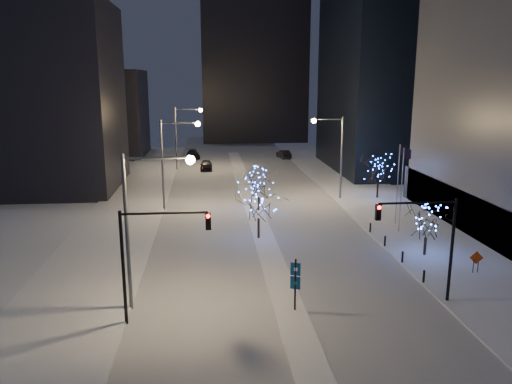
{
  "coord_description": "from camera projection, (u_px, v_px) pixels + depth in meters",
  "views": [
    {
      "loc": [
        -4.9,
        -28.0,
        14.3
      ],
      "look_at": [
        -0.97,
        12.9,
        5.0
      ],
      "focal_mm": 35.0,
      "sensor_mm": 36.0,
      "label": 1
    }
  ],
  "objects": [
    {
      "name": "car_mid",
      "position": [
        284.0,
        154.0,
        92.48
      ],
      "size": [
        2.35,
        4.76,
        1.5
      ],
      "primitive_type": "imported",
      "rotation": [
        0.0,
        0.0,
        3.31
      ],
      "color": "black",
      "rests_on": "ground"
    },
    {
      "name": "wayfinding_sign",
      "position": [
        295.0,
        280.0,
        30.9
      ],
      "size": [
        0.61,
        0.31,
        3.53
      ],
      "rotation": [
        0.0,
        0.0,
        -0.38
      ],
      "color": "black",
      "rests_on": "ground"
    },
    {
      "name": "holiday_tree_plaza_near",
      "position": [
        427.0,
        222.0,
        40.58
      ],
      "size": [
        4.0,
        4.0,
        4.42
      ],
      "color": "black",
      "rests_on": "east_sidewalk"
    },
    {
      "name": "east_sidewalk",
      "position": [
        403.0,
        220.0,
        51.6
      ],
      "size": [
        10.0,
        90.0,
        0.15
      ],
      "primitive_type": "cube",
      "color": "silver",
      "rests_on": "ground"
    },
    {
      "name": "car_near",
      "position": [
        206.0,
        165.0,
        80.27
      ],
      "size": [
        1.94,
        4.66,
        1.58
      ],
      "primitive_type": "imported",
      "rotation": [
        0.0,
        0.0,
        -0.02
      ],
      "color": "black",
      "rests_on": "ground"
    },
    {
      "name": "street_lamp_w_mid",
      "position": [
        172.0,
        152.0,
        54.74
      ],
      "size": [
        4.4,
        0.56,
        10.0
      ],
      "color": "#595E66",
      "rests_on": "ground"
    },
    {
      "name": "street_lamp_w_near",
      "position": [
        143.0,
        210.0,
        30.47
      ],
      "size": [
        4.4,
        0.56,
        10.0
      ],
      "color": "#595E66",
      "rests_on": "ground"
    },
    {
      "name": "street_lamp_w_far",
      "position": [
        182.0,
        130.0,
        79.01
      ],
      "size": [
        4.4,
        0.56,
        10.0
      ],
      "color": "#595E66",
      "rests_on": "ground"
    },
    {
      "name": "holiday_tree_plaza_far",
      "position": [
        379.0,
        170.0,
        60.35
      ],
      "size": [
        5.54,
        5.54,
        5.3
      ],
      "color": "black",
      "rests_on": "east_sidewalk"
    },
    {
      "name": "filler_west_far",
      "position": [
        96.0,
        113.0,
        94.57
      ],
      "size": [
        18.0,
        16.0,
        16.0
      ],
      "primitive_type": "cube",
      "color": "black",
      "rests_on": "ground"
    },
    {
      "name": "bollards",
      "position": [
        393.0,
        249.0,
        41.32
      ],
      "size": [
        0.16,
        12.16,
        0.9
      ],
      "color": "black",
      "rests_on": "east_sidewalk"
    },
    {
      "name": "west_sidewalk",
      "position": [
        117.0,
        228.0,
        48.89
      ],
      "size": [
        8.0,
        90.0,
        0.15
      ],
      "primitive_type": "cube",
      "color": "silver",
      "rests_on": "ground"
    },
    {
      "name": "filler_west_near",
      "position": [
        28.0,
        98.0,
        64.37
      ],
      "size": [
        22.0,
        18.0,
        24.0
      ],
      "primitive_type": "cube",
      "color": "black",
      "rests_on": "ground"
    },
    {
      "name": "car_far",
      "position": [
        193.0,
        154.0,
        92.16
      ],
      "size": [
        2.75,
        5.35,
        1.49
      ],
      "primitive_type": "imported",
      "rotation": [
        0.0,
        0.0,
        0.13
      ],
      "color": "black",
      "rests_on": "ground"
    },
    {
      "name": "flagpoles",
      "position": [
        400.0,
        181.0,
        47.73
      ],
      "size": [
        1.35,
        2.6,
        8.0
      ],
      "color": "silver",
      "rests_on": "east_sidewalk"
    },
    {
      "name": "ground",
      "position": [
        292.0,
        316.0,
        30.8
      ],
      "size": [
        160.0,
        160.0,
        0.0
      ],
      "primitive_type": "plane",
      "color": "white",
      "rests_on": "ground"
    },
    {
      "name": "traffic_signal_west",
      "position": [
        149.0,
        247.0,
        28.95
      ],
      "size": [
        5.26,
        0.43,
        7.0
      ],
      "color": "black",
      "rests_on": "ground"
    },
    {
      "name": "road",
      "position": [
        247.0,
        192.0,
        64.77
      ],
      "size": [
        20.0,
        130.0,
        0.02
      ],
      "primitive_type": "cube",
      "color": "#A6ACB5",
      "rests_on": "ground"
    },
    {
      "name": "holiday_tree_median_far",
      "position": [
        259.0,
        184.0,
        54.54
      ],
      "size": [
        4.55,
        4.55,
        4.81
      ],
      "color": "black",
      "rests_on": "median"
    },
    {
      "name": "horizon_block",
      "position": [
        253.0,
        50.0,
        116.04
      ],
      "size": [
        24.0,
        14.0,
        42.0
      ],
      "primitive_type": "cube",
      "color": "black",
      "rests_on": "ground"
    },
    {
      "name": "construction_sign",
      "position": [
        476.0,
        260.0,
        37.16
      ],
      "size": [
        1.02,
        0.2,
        1.69
      ],
      "rotation": [
        0.0,
        0.0,
        -0.16
      ],
      "color": "black",
      "rests_on": "east_sidewalk"
    },
    {
      "name": "street_lamp_east",
      "position": [
        334.0,
        147.0,
        59.44
      ],
      "size": [
        3.9,
        0.56,
        10.0
      ],
      "color": "#595E66",
      "rests_on": "ground"
    },
    {
      "name": "traffic_signal_east",
      "position": [
        430.0,
        234.0,
        31.55
      ],
      "size": [
        5.26,
        0.43,
        7.0
      ],
      "color": "black",
      "rests_on": "ground"
    },
    {
      "name": "holiday_tree_median_near",
      "position": [
        259.0,
        203.0,
        44.88
      ],
      "size": [
        4.14,
        4.14,
        5.06
      ],
      "color": "black",
      "rests_on": "median"
    },
    {
      "name": "median",
      "position": [
        250.0,
        201.0,
        59.91
      ],
      "size": [
        2.0,
        80.0,
        0.15
      ],
      "primitive_type": "cube",
      "color": "silver",
      "rests_on": "ground"
    }
  ]
}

